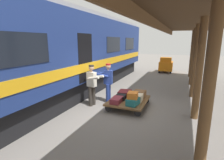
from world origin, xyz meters
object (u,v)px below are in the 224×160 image
(porter_in_overalls, at_px, (108,81))
(baggage_tug, at_px, (166,65))
(suitcase_burgundy_valise, at_px, (117,100))
(porter_by_door, at_px, (92,84))
(suitcase_cream_canvas, at_px, (136,98))
(suitcase_maroon_trunk, at_px, (125,93))
(train_car, at_px, (57,54))
(suitcase_black_hardshell, at_px, (121,97))
(suitcase_teal_softside, at_px, (133,102))
(suitcase_orange_carryall, at_px, (133,95))
(luggage_cart, at_px, (128,101))
(suitcase_brown_leather, at_px, (139,94))

(porter_in_overalls, xyz_separation_m, baggage_tug, (-1.58, -8.80, -0.30))
(suitcase_burgundy_valise, bearing_deg, porter_by_door, -6.76)
(suitcase_cream_canvas, bearing_deg, suitcase_maroon_trunk, -37.56)
(train_car, height_order, suitcase_cream_canvas, train_car)
(suitcase_maroon_trunk, relative_size, baggage_tug, 0.35)
(suitcase_black_hardshell, bearing_deg, suitcase_teal_softside, 142.44)
(suitcase_maroon_trunk, relative_size, suitcase_burgundy_valise, 1.00)
(suitcase_cream_canvas, height_order, porter_in_overalls, porter_in_overalls)
(suitcase_cream_canvas, distance_m, suitcase_maroon_trunk, 0.82)
(suitcase_orange_carryall, distance_m, porter_in_overalls, 1.58)
(suitcase_black_hardshell, distance_m, suitcase_teal_softside, 0.82)
(suitcase_maroon_trunk, bearing_deg, suitcase_black_hardshell, 90.00)
(luggage_cart, height_order, suitcase_cream_canvas, suitcase_cream_canvas)
(baggage_tug, bearing_deg, luggage_cart, 86.61)
(suitcase_brown_leather, height_order, suitcase_burgundy_valise, suitcase_brown_leather)
(suitcase_burgundy_valise, bearing_deg, baggage_tug, -95.15)
(suitcase_brown_leather, relative_size, suitcase_orange_carryall, 1.15)
(suitcase_cream_canvas, xyz_separation_m, suitcase_maroon_trunk, (0.65, -0.50, -0.03))
(suitcase_orange_carryall, distance_m, baggage_tug, 9.59)
(porter_in_overalls, relative_size, baggage_tug, 0.98)
(suitcase_burgundy_valise, relative_size, porter_by_door, 0.36)
(suitcase_brown_leather, distance_m, porter_in_overalls, 1.46)
(luggage_cart, distance_m, suitcase_black_hardshell, 0.35)
(suitcase_cream_canvas, distance_m, suitcase_burgundy_valise, 0.82)
(suitcase_black_hardshell, height_order, suitcase_maroon_trunk, suitcase_maroon_trunk)
(porter_by_door, bearing_deg, suitcase_black_hardshell, -161.97)
(suitcase_teal_softside, bearing_deg, porter_by_door, -4.30)
(train_car, xyz_separation_m, suitcase_cream_canvas, (-3.70, -0.11, -1.61))
(suitcase_burgundy_valise, height_order, baggage_tug, baggage_tug)
(luggage_cart, relative_size, suitcase_teal_softside, 3.30)
(suitcase_burgundy_valise, bearing_deg, porter_in_overalls, -48.09)
(train_car, xyz_separation_m, baggage_tug, (-3.91, -9.21, -1.43))
(suitcase_maroon_trunk, height_order, porter_by_door, porter_by_door)
(suitcase_brown_leather, height_order, porter_by_door, porter_by_door)
(suitcase_black_hardshell, bearing_deg, porter_by_door, 18.03)
(suitcase_brown_leather, distance_m, suitcase_orange_carryall, 1.01)
(suitcase_black_hardshell, distance_m, porter_in_overalls, 0.93)
(luggage_cart, height_order, porter_by_door, porter_by_door)
(train_car, distance_m, suitcase_cream_canvas, 4.03)
(train_car, xyz_separation_m, porter_in_overalls, (-2.33, -0.41, -1.14))
(suitcase_maroon_trunk, distance_m, suitcase_orange_carryall, 1.20)
(suitcase_brown_leather, bearing_deg, suitcase_maroon_trunk, 0.00)
(porter_in_overalls, bearing_deg, porter_by_door, 58.11)
(suitcase_brown_leather, bearing_deg, suitcase_burgundy_valise, 56.96)
(suitcase_black_hardshell, xyz_separation_m, suitcase_burgundy_valise, (0.00, 0.50, 0.01))
(suitcase_cream_canvas, distance_m, porter_by_door, 1.88)
(suitcase_teal_softside, distance_m, porter_by_door, 1.85)
(suitcase_burgundy_valise, bearing_deg, suitcase_cream_canvas, -142.44)
(suitcase_black_hardshell, relative_size, suitcase_orange_carryall, 1.48)
(suitcase_brown_leather, height_order, suitcase_maroon_trunk, suitcase_brown_leather)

